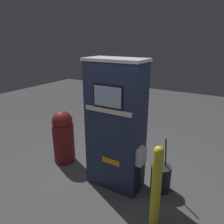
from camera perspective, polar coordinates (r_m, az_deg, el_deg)
name	(u,v)px	position (r m, az deg, el deg)	size (l,w,h in m)	color
ground_plane	(109,189)	(3.49, -0.92, -19.59)	(14.00, 14.00, 0.00)	#4C4C4F
gas_pump	(116,126)	(3.15, 0.99, -3.69)	(0.92, 0.44, 1.92)	#232D4C
safety_bollard	(156,188)	(2.65, 11.44, -18.79)	(0.11, 0.11, 1.08)	yellow
trash_bin	(63,136)	(4.03, -12.59, -6.21)	(0.38, 0.38, 0.97)	maroon
squeegee_bucket	(161,178)	(3.46, 12.59, -16.40)	(0.29, 0.29, 0.87)	#262628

